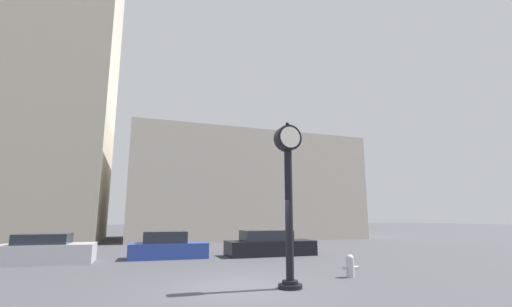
# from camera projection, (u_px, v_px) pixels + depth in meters

# --- Properties ---
(ground_plane) EXTENTS (200.00, 200.00, 0.00)m
(ground_plane) POSITION_uv_depth(u_px,v_px,m) (241.00, 288.00, 9.80)
(ground_plane) COLOR #424247
(building_tall_tower) EXTENTS (13.38, 12.00, 41.04)m
(building_tall_tower) POSITION_uv_depth(u_px,v_px,m) (41.00, 15.00, 31.77)
(building_tall_tower) COLOR #BCB29E
(building_tall_tower) RESTS_ON ground_plane
(building_storefront_row) EXTENTS (21.92, 12.00, 9.85)m
(building_storefront_row) POSITION_uv_depth(u_px,v_px,m) (241.00, 189.00, 35.35)
(building_storefront_row) COLOR beige
(building_storefront_row) RESTS_ON ground_plane
(street_clock) EXTENTS (0.79, 0.70, 4.91)m
(street_clock) POSITION_uv_depth(u_px,v_px,m) (289.00, 188.00, 10.28)
(street_clock) COLOR black
(street_clock) RESTS_ON ground_plane
(car_silver) EXTENTS (3.90, 1.89, 1.29)m
(car_silver) POSITION_uv_depth(u_px,v_px,m) (46.00, 251.00, 15.11)
(car_silver) COLOR #BCBCC1
(car_silver) RESTS_ON ground_plane
(car_blue) EXTENTS (3.88, 1.93, 1.31)m
(car_blue) POSITION_uv_depth(u_px,v_px,m) (168.00, 247.00, 17.10)
(car_blue) COLOR #28429E
(car_blue) RESTS_ON ground_plane
(car_black) EXTENTS (4.75, 1.90, 1.32)m
(car_black) POSITION_uv_depth(u_px,v_px,m) (269.00, 245.00, 18.35)
(car_black) COLOR black
(car_black) RESTS_ON ground_plane
(fire_hydrant_near) EXTENTS (0.63, 0.27, 0.75)m
(fire_hydrant_near) POSITION_uv_depth(u_px,v_px,m) (350.00, 266.00, 11.64)
(fire_hydrant_near) COLOR #B7B7BC
(fire_hydrant_near) RESTS_ON ground_plane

